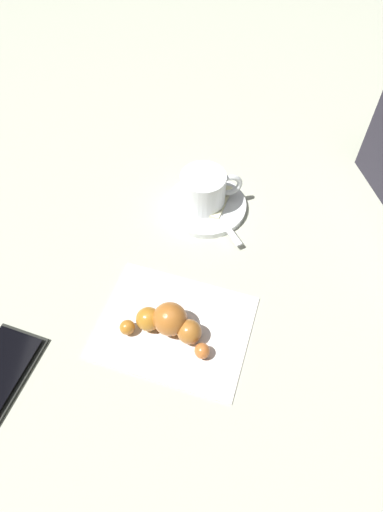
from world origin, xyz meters
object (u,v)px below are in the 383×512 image
Objects in this scene: espresso_cup at (204,189)px; croissant at (169,323)px; napkin at (174,326)px; saucer at (206,206)px; teaspoon at (209,203)px; sugar_packet at (221,202)px.

croissant is (-0.22, 0.04, -0.02)m from espresso_cup.
napkin is (-0.22, 0.03, -0.04)m from espresso_cup.
teaspoon is (-0.00, -0.01, 0.01)m from saucer.
napkin is (-0.22, 0.06, -0.01)m from sugar_packet.
espresso_cup is 1.35× the size of sugar_packet.
saucer is 0.22m from napkin.
teaspoon is 0.02m from sugar_packet.
sugar_packet is at bearing -15.29° from napkin.
sugar_packet reaches higher than napkin.
sugar_packet is 0.37× the size of napkin.
sugar_packet is at bearing -16.21° from croissant.
espresso_cup is at bearing -8.53° from napkin.
saucer is at bearing 111.51° from sugar_packet.
espresso_cup is at bearing 50.23° from saucer.
teaspoon is 1.79× the size of sugar_packet.
teaspoon is 1.04× the size of croissant.
espresso_cup is 0.04m from sugar_packet.
saucer is 0.22m from croissant.
sugar_packet is 0.22m from napkin.
teaspoon is at bearing -12.15° from croissant.
saucer is 1.33× the size of espresso_cup.
croissant is at bearing 170.31° from espresso_cup.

